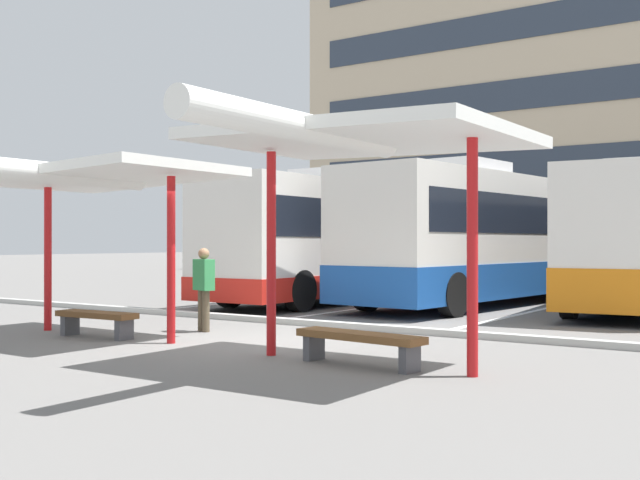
{
  "coord_description": "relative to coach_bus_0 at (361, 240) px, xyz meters",
  "views": [
    {
      "loc": [
        8.07,
        -10.09,
        1.67
      ],
      "look_at": [
        -1.8,
        4.32,
        1.71
      ],
      "focal_mm": 43.02,
      "sensor_mm": 36.0,
      "label": 1
    }
  ],
  "objects": [
    {
      "name": "ground_plane",
      "position": [
        3.71,
        -9.27,
        -1.72
      ],
      "size": [
        160.0,
        160.0,
        0.0
      ],
      "primitive_type": "plane",
      "color": "slate"
    },
    {
      "name": "coach_bus_0",
      "position": [
        0.0,
        0.0,
        0.0
      ],
      "size": [
        2.56,
        12.42,
        3.65
      ],
      "color": "silver",
      "rests_on": "ground"
    },
    {
      "name": "coach_bus_1",
      "position": [
        3.88,
        0.48,
        0.01
      ],
      "size": [
        3.75,
        11.66,
        3.75
      ],
      "color": "silver",
      "rests_on": "ground"
    },
    {
      "name": "lane_stripe_0",
      "position": [
        -2.05,
        0.59,
        -1.72
      ],
      "size": [
        0.16,
        14.0,
        0.01
      ],
      "primitive_type": "cube",
      "color": "white",
      "rests_on": "ground"
    },
    {
      "name": "lane_stripe_1",
      "position": [
        1.79,
        0.59,
        -1.72
      ],
      "size": [
        0.16,
        14.0,
        0.01
      ],
      "primitive_type": "cube",
      "color": "white",
      "rests_on": "ground"
    },
    {
      "name": "lane_stripe_2",
      "position": [
        5.63,
        0.59,
        -1.72
      ],
      "size": [
        0.16,
        14.0,
        0.01
      ],
      "primitive_type": "cube",
      "color": "white",
      "rests_on": "ground"
    },
    {
      "name": "waiting_shelter_0",
      "position": [
        1.03,
        -10.64,
        1.04
      ],
      "size": [
        4.25,
        4.93,
        2.98
      ],
      "color": "red",
      "rests_on": "ground"
    },
    {
      "name": "bench_0",
      "position": [
        1.03,
        -10.56,
        -1.39
      ],
      "size": [
        1.66,
        0.51,
        0.45
      ],
      "color": "brown",
      "rests_on": "ground"
    },
    {
      "name": "waiting_shelter_1",
      "position": [
        6.41,
        -10.76,
        1.28
      ],
      "size": [
        4.16,
        5.1,
        3.22
      ],
      "color": "red",
      "rests_on": "ground"
    },
    {
      "name": "bench_1",
      "position": [
        6.41,
        -10.58,
        -1.38
      ],
      "size": [
        1.96,
        0.64,
        0.45
      ],
      "color": "brown",
      "rests_on": "ground"
    },
    {
      "name": "platform_kerb",
      "position": [
        3.71,
        -6.95,
        -1.66
      ],
      "size": [
        44.0,
        0.24,
        0.12
      ],
      "primitive_type": "cube",
      "color": "#ADADA8",
      "rests_on": "ground"
    },
    {
      "name": "waiting_passenger_0",
      "position": [
        1.97,
        -8.85,
        -0.84
      ],
      "size": [
        0.49,
        0.34,
        1.55
      ],
      "color": "brown",
      "rests_on": "ground"
    }
  ]
}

